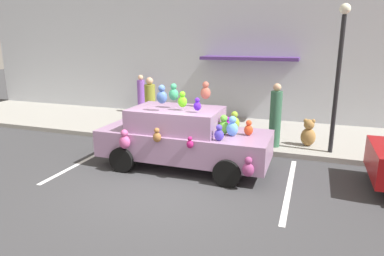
{
  "coord_description": "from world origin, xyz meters",
  "views": [
    {
      "loc": [
        2.97,
        -6.47,
        3.24
      ],
      "look_at": [
        -0.03,
        2.02,
        0.9
      ],
      "focal_mm": 32.04,
      "sensor_mm": 36.0,
      "label": 1
    }
  ],
  "objects_px": {
    "plush_covered_car": "(183,137)",
    "street_lamp_post": "(339,65)",
    "teddy_bear_on_sidewalk": "(308,133)",
    "pedestrian_by_lamp": "(141,95)",
    "pedestrian_walking_past": "(275,117)",
    "pedestrian_near_shopfront": "(150,104)"
  },
  "relations": [
    {
      "from": "plush_covered_car",
      "to": "pedestrian_by_lamp",
      "type": "xyz_separation_m",
      "value": [
        -3.84,
        5.06,
        0.11
      ]
    },
    {
      "from": "teddy_bear_on_sidewalk",
      "to": "pedestrian_walking_past",
      "type": "distance_m",
      "value": 1.14
    },
    {
      "from": "teddy_bear_on_sidewalk",
      "to": "pedestrian_by_lamp",
      "type": "distance_m",
      "value": 7.35
    },
    {
      "from": "teddy_bear_on_sidewalk",
      "to": "pedestrian_near_shopfront",
      "type": "distance_m",
      "value": 5.52
    },
    {
      "from": "pedestrian_walking_past",
      "to": "pedestrian_by_lamp",
      "type": "relative_size",
      "value": 1.14
    },
    {
      "from": "plush_covered_car",
      "to": "street_lamp_post",
      "type": "bearing_deg",
      "value": 29.74
    },
    {
      "from": "pedestrian_near_shopfront",
      "to": "pedestrian_walking_past",
      "type": "xyz_separation_m",
      "value": [
        4.52,
        -0.95,
        0.05
      ]
    },
    {
      "from": "plush_covered_car",
      "to": "pedestrian_by_lamp",
      "type": "bearing_deg",
      "value": 127.22
    },
    {
      "from": "pedestrian_walking_past",
      "to": "pedestrian_near_shopfront",
      "type": "bearing_deg",
      "value": 168.1
    },
    {
      "from": "plush_covered_car",
      "to": "pedestrian_walking_past",
      "type": "height_order",
      "value": "plush_covered_car"
    },
    {
      "from": "pedestrian_near_shopfront",
      "to": "pedestrian_walking_past",
      "type": "height_order",
      "value": "pedestrian_walking_past"
    },
    {
      "from": "street_lamp_post",
      "to": "pedestrian_walking_past",
      "type": "bearing_deg",
      "value": 178.67
    },
    {
      "from": "pedestrian_near_shopfront",
      "to": "pedestrian_by_lamp",
      "type": "bearing_deg",
      "value": 125.33
    },
    {
      "from": "plush_covered_car",
      "to": "teddy_bear_on_sidewalk",
      "type": "relative_size",
      "value": 5.29
    },
    {
      "from": "pedestrian_by_lamp",
      "to": "pedestrian_walking_past",
      "type": "bearing_deg",
      "value": -26.35
    },
    {
      "from": "plush_covered_car",
      "to": "pedestrian_walking_past",
      "type": "distance_m",
      "value": 2.99
    },
    {
      "from": "pedestrian_near_shopfront",
      "to": "pedestrian_by_lamp",
      "type": "xyz_separation_m",
      "value": [
        -1.41,
        1.98,
        -0.06
      ]
    },
    {
      "from": "street_lamp_post",
      "to": "teddy_bear_on_sidewalk",
      "type": "bearing_deg",
      "value": 145.83
    },
    {
      "from": "teddy_bear_on_sidewalk",
      "to": "pedestrian_by_lamp",
      "type": "xyz_separation_m",
      "value": [
        -6.88,
        2.55,
        0.39
      ]
    },
    {
      "from": "plush_covered_car",
      "to": "street_lamp_post",
      "type": "xyz_separation_m",
      "value": [
        3.65,
        2.09,
        1.77
      ]
    },
    {
      "from": "teddy_bear_on_sidewalk",
      "to": "pedestrian_walking_past",
      "type": "xyz_separation_m",
      "value": [
        -0.95,
        -0.38,
        0.5
      ]
    },
    {
      "from": "teddy_bear_on_sidewalk",
      "to": "pedestrian_by_lamp",
      "type": "bearing_deg",
      "value": 159.64
    }
  ]
}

